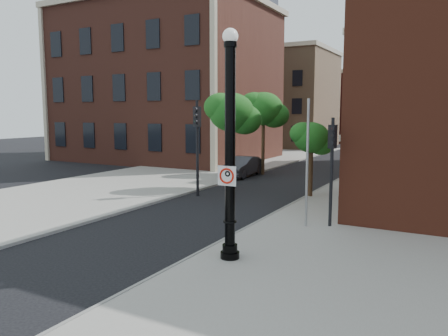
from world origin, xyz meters
The scene contains 16 objects.
ground centered at (0.00, 0.00, 0.00)m, with size 120.00×120.00×0.00m, color black.
sidewalk_right centered at (6.00, 10.00, 0.06)m, with size 8.00×60.00×0.12m, color gray.
sidewalk_left centered at (-9.00, 18.00, 0.06)m, with size 10.00×50.00×0.12m, color gray.
curb_edge centered at (2.05, 10.00, 0.07)m, with size 0.10×60.00×0.14m, color gray.
victorian_building centered at (-16.00, 23.97, 8.74)m, with size 18.60×14.60×17.95m.
bg_building_tan_a centered at (-12.00, 44.00, 6.00)m, with size 12.00×12.00×12.00m, color #8D6D4D.
bg_building_red centered at (-12.00, 58.00, 5.00)m, with size 12.00×12.00×10.00m, color maroon.
lamppost centered at (3.16, 0.41, 3.17)m, with size 0.58×0.58×6.86m.
no_parking_sign centered at (3.16, 0.23, 2.66)m, with size 0.59×0.08×0.59m.
parked_car centered at (-4.37, 16.51, 0.70)m, with size 1.48×4.25×1.40m, color #313136.
traffic_signal_left centered at (-3.28, 8.80, 3.45)m, with size 0.36×0.44×5.12m.
traffic_signal_right centered at (4.80, 5.57, 2.90)m, with size 0.31×0.37×4.30m.
utility_pole centered at (3.99, 5.10, 2.50)m, with size 0.10×0.10×5.01m, color #999999.
street_tree_a centered at (-2.67, 11.70, 4.43)m, with size 3.11×2.82×5.61m.
street_tree_b centered at (-3.47, 18.11, 4.68)m, with size 3.29×2.97×5.93m.
street_tree_c centered at (2.26, 11.19, 3.14)m, with size 2.22×2.00×3.99m.
Camera 1 is at (9.13, -10.84, 4.49)m, focal length 35.00 mm.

